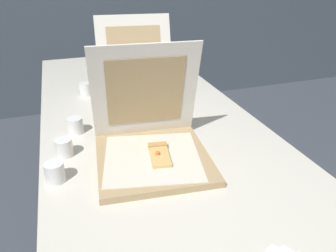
{
  "coord_description": "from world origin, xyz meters",
  "views": [
    {
      "loc": [
        -0.32,
        -0.56,
        1.35
      ],
      "look_at": [
        0.02,
        0.45,
        0.81
      ],
      "focal_mm": 34.88,
      "sensor_mm": 36.0,
      "label": 1
    }
  ],
  "objects": [
    {
      "name": "cup_white_near_center",
      "position": [
        -0.35,
        0.46,
        0.78
      ],
      "size": [
        0.06,
        0.06,
        0.06
      ],
      "primitive_type": "cylinder",
      "color": "white",
      "rests_on": "table"
    },
    {
      "name": "table",
      "position": [
        0.0,
        0.62,
        0.7
      ],
      "size": [
        0.87,
        2.25,
        0.75
      ],
      "color": "silver",
      "rests_on": "ground"
    },
    {
      "name": "pizza_box_middle",
      "position": [
        0.01,
        0.82,
        0.8
      ],
      "size": [
        0.43,
        0.54,
        0.37
      ],
      "rotation": [
        0.0,
        0.0,
        -0.14
      ],
      "color": "tan",
      "rests_on": "table"
    },
    {
      "name": "pizza_box_front",
      "position": [
        -0.07,
        0.36,
        0.8
      ],
      "size": [
        0.4,
        0.4,
        0.38
      ],
      "rotation": [
        0.0,
        0.0,
        -0.1
      ],
      "color": "tan",
      "rests_on": "table"
    },
    {
      "name": "cup_white_far",
      "position": [
        -0.22,
        1.01,
        0.78
      ],
      "size": [
        0.06,
        0.06,
        0.06
      ],
      "primitive_type": "cylinder",
      "color": "white",
      "rests_on": "table"
    },
    {
      "name": "cup_white_mid",
      "position": [
        -0.3,
        0.62,
        0.78
      ],
      "size": [
        0.06,
        0.06,
        0.06
      ],
      "primitive_type": "cylinder",
      "color": "white",
      "rests_on": "table"
    },
    {
      "name": "cup_white_near_left",
      "position": [
        -0.38,
        0.32,
        0.78
      ],
      "size": [
        0.06,
        0.06,
        0.06
      ],
      "primitive_type": "cylinder",
      "color": "white",
      "rests_on": "table"
    }
  ]
}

